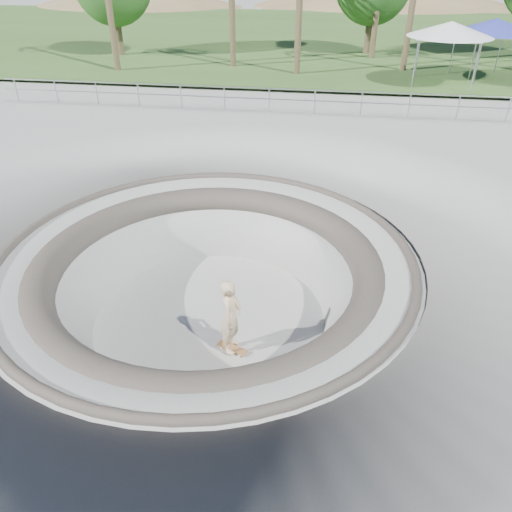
{
  "coord_description": "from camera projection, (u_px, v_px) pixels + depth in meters",
  "views": [
    {
      "loc": [
        2.76,
        -10.07,
        6.47
      ],
      "look_at": [
        1.19,
        0.32,
        -0.1
      ],
      "focal_mm": 35.0,
      "sensor_mm": 36.0,
      "label": 1
    }
  ],
  "objects": [
    {
      "name": "skater",
      "position": [
        231.0,
        316.0,
        11.56
      ],
      "size": [
        0.53,
        0.75,
        1.94
      ],
      "primitive_type": "imported",
      "rotation": [
        0.0,
        0.0,
        1.48
      ],
      "color": "#D8B68C",
      "rests_on": "skateboard"
    },
    {
      "name": "canopy_blue",
      "position": [
        496.0,
        26.0,
        25.96
      ],
      "size": [
        5.66,
        5.66,
        2.98
      ],
      "color": "#93959B",
      "rests_on": "ground"
    },
    {
      "name": "grass_strip",
      "position": [
        304.0,
        35.0,
        40.61
      ],
      "size": [
        180.0,
        36.0,
        0.12
      ],
      "color": "#345221",
      "rests_on": "ground"
    },
    {
      "name": "skate_bowl",
      "position": [
        210.0,
        314.0,
        13.19
      ],
      "size": [
        14.0,
        14.0,
        4.1
      ],
      "color": "#AAAAA5",
      "rests_on": "ground"
    },
    {
      "name": "distant_hills",
      "position": [
        343.0,
        70.0,
        63.39
      ],
      "size": [
        103.2,
        45.0,
        28.6
      ],
      "color": "brown",
      "rests_on": "ground"
    },
    {
      "name": "canopy_white",
      "position": [
        451.0,
        29.0,
        24.71
      ],
      "size": [
        5.87,
        5.87,
        3.01
      ],
      "color": "#93959B",
      "rests_on": "ground"
    },
    {
      "name": "skateboard",
      "position": [
        232.0,
        348.0,
        12.08
      ],
      "size": [
        0.82,
        0.51,
        0.08
      ],
      "color": "brown",
      "rests_on": "ground"
    },
    {
      "name": "ground",
      "position": [
        206.0,
        256.0,
        12.22
      ],
      "size": [
        180.0,
        180.0,
        0.0
      ],
      "primitive_type": "plane",
      "color": "#AAAAA5",
      "rests_on": "ground"
    },
    {
      "name": "safety_railing",
      "position": [
        269.0,
        100.0,
        21.91
      ],
      "size": [
        25.0,
        0.06,
        1.03
      ],
      "color": "#93959B",
      "rests_on": "ground"
    }
  ]
}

